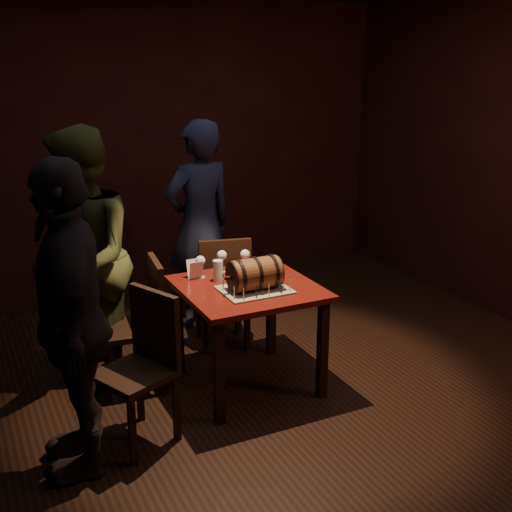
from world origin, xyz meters
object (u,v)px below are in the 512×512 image
at_px(wine_glass_right, 245,255).
at_px(chair_left_rear, 144,318).
at_px(wine_glass_mid, 222,256).
at_px(barrel_cake, 255,274).
at_px(pub_table, 248,301).
at_px(chair_left_front, 144,359).
at_px(chair_back, 223,286).
at_px(person_back, 200,225).
at_px(pint_of_ale, 218,271).
at_px(person_left_front, 71,320).
at_px(person_left_rear, 82,260).
at_px(wine_glass_left, 200,262).

height_order(wine_glass_right, chair_left_rear, chair_left_rear).
bearing_deg(wine_glass_right, wine_glass_mid, 161.02).
bearing_deg(barrel_cake, pub_table, 90.60).
xyz_separation_m(barrel_cake, chair_left_front, (-0.84, -0.21, -0.35)).
relative_size(chair_back, person_back, 0.53).
distance_m(pint_of_ale, chair_left_front, 0.90).
bearing_deg(person_back, pint_of_ale, 65.24).
bearing_deg(wine_glass_mid, pint_of_ale, -120.92).
xyz_separation_m(pub_table, person_left_front, (-1.25, -0.43, 0.25)).
height_order(barrel_cake, chair_left_front, barrel_cake).
bearing_deg(wine_glass_mid, chair_back, 65.90).
bearing_deg(pint_of_ale, chair_back, 63.17).
height_order(pint_of_ale, person_back, person_back).
relative_size(pint_of_ale, chair_left_front, 0.16).
xyz_separation_m(wine_glass_mid, wine_glass_right, (0.16, -0.05, 0.00)).
relative_size(chair_left_rear, person_left_rear, 0.51).
xyz_separation_m(chair_back, person_left_front, (-1.34, -1.06, 0.37)).
bearing_deg(person_back, chair_left_rear, 39.11).
relative_size(pub_table, wine_glass_left, 5.59).
relative_size(chair_back, chair_left_rear, 1.00).
relative_size(barrel_cake, wine_glass_right, 2.42).
height_order(pint_of_ale, person_left_rear, person_left_rear).
height_order(pub_table, wine_glass_left, wine_glass_left).
height_order(wine_glass_left, chair_left_rear, chair_left_rear).
bearing_deg(wine_glass_left, wine_glass_right, -0.03).
relative_size(wine_glass_mid, chair_left_rear, 0.17).
distance_m(chair_left_rear, person_back, 1.25).
bearing_deg(person_left_rear, wine_glass_left, 82.67).
relative_size(chair_back, chair_left_front, 1.00).
bearing_deg(chair_left_front, wine_glass_mid, 40.02).
height_order(barrel_cake, person_back, person_back).
bearing_deg(barrel_cake, wine_glass_left, 119.20).
height_order(pint_of_ale, chair_back, chair_back).
xyz_separation_m(barrel_cake, wine_glass_left, (-0.23, 0.41, -0.00)).
xyz_separation_m(pint_of_ale, chair_left_rear, (-0.51, 0.12, -0.30)).
bearing_deg(person_left_front, person_left_rear, 174.83).
xyz_separation_m(chair_left_rear, person_left_rear, (-0.34, 0.26, 0.39)).
distance_m(barrel_cake, chair_left_front, 0.93).
xyz_separation_m(wine_glass_mid, person_left_front, (-1.21, -0.78, 0.02)).
relative_size(pub_table, chair_back, 0.97).
relative_size(pub_table, person_left_front, 0.51).
xyz_separation_m(wine_glass_right, chair_back, (-0.03, 0.33, -0.35)).
xyz_separation_m(chair_back, person_left_rear, (-1.08, -0.08, 0.39)).
height_order(chair_back, person_back, person_back).
height_order(barrel_cake, wine_glass_left, barrel_cake).
relative_size(wine_glass_mid, wine_glass_right, 1.00).
bearing_deg(wine_glass_right, chair_back, 95.87).
distance_m(wine_glass_mid, person_left_front, 1.44).
distance_m(pub_table, chair_left_rear, 0.73).
relative_size(barrel_cake, person_left_rear, 0.21).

